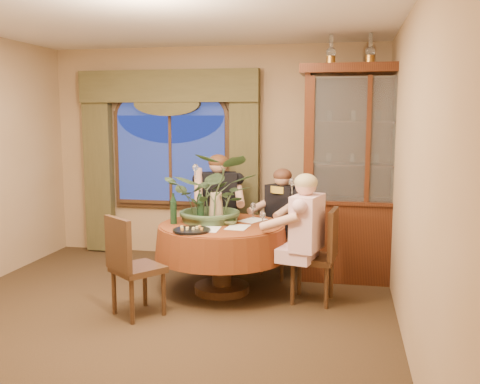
% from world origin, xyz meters
% --- Properties ---
extents(floor, '(5.00, 5.00, 0.00)m').
position_xyz_m(floor, '(0.00, 0.00, 0.00)').
color(floor, black).
rests_on(floor, ground).
extents(wall_back, '(4.50, 0.00, 4.50)m').
position_xyz_m(wall_back, '(0.00, 2.50, 1.40)').
color(wall_back, '#9B7B53').
rests_on(wall_back, ground).
extents(wall_right, '(0.00, 5.00, 5.00)m').
position_xyz_m(wall_right, '(2.25, 0.00, 1.40)').
color(wall_right, '#9B7B53').
rests_on(wall_right, ground).
extents(ceiling, '(5.00, 5.00, 0.00)m').
position_xyz_m(ceiling, '(0.00, 0.00, 2.80)').
color(ceiling, white).
rests_on(ceiling, wall_back).
extents(window, '(1.62, 0.10, 1.32)m').
position_xyz_m(window, '(-0.60, 2.43, 1.30)').
color(window, navy).
rests_on(window, wall_back).
extents(arched_transom, '(1.60, 0.06, 0.44)m').
position_xyz_m(arched_transom, '(-0.60, 2.43, 2.08)').
color(arched_transom, navy).
rests_on(arched_transom, wall_back).
extents(drapery_left, '(0.38, 0.14, 2.32)m').
position_xyz_m(drapery_left, '(-1.63, 2.38, 1.18)').
color(drapery_left, '#413D22').
rests_on(drapery_left, floor).
extents(drapery_right, '(0.38, 0.14, 2.32)m').
position_xyz_m(drapery_right, '(0.43, 2.38, 1.18)').
color(drapery_right, '#413D22').
rests_on(drapery_right, floor).
extents(swag_valance, '(2.45, 0.16, 0.42)m').
position_xyz_m(swag_valance, '(-0.60, 2.35, 2.28)').
color(swag_valance, '#413D22').
rests_on(swag_valance, wall_back).
extents(dining_table, '(1.77, 1.77, 0.75)m').
position_xyz_m(dining_table, '(0.45, 0.97, 0.38)').
color(dining_table, maroon).
rests_on(dining_table, floor).
extents(china_cabinet, '(1.51, 0.59, 2.46)m').
position_xyz_m(china_cabinet, '(1.96, 1.75, 1.23)').
color(china_cabinet, '#35170D').
rests_on(china_cabinet, floor).
extents(oil_lamp_left, '(0.11, 0.11, 0.34)m').
position_xyz_m(oil_lamp_left, '(1.53, 1.75, 2.63)').
color(oil_lamp_left, '#A5722D').
rests_on(oil_lamp_left, china_cabinet).
extents(oil_lamp_center, '(0.11, 0.11, 0.34)m').
position_xyz_m(oil_lamp_center, '(1.96, 1.75, 2.63)').
color(oil_lamp_center, '#A5722D').
rests_on(oil_lamp_center, china_cabinet).
extents(oil_lamp_right, '(0.11, 0.11, 0.34)m').
position_xyz_m(oil_lamp_right, '(2.39, 1.75, 2.63)').
color(oil_lamp_right, '#A5722D').
rests_on(oil_lamp_right, china_cabinet).
extents(chair_right, '(0.46, 0.46, 0.96)m').
position_xyz_m(chair_right, '(1.43, 0.87, 0.48)').
color(chair_right, black).
rests_on(chair_right, floor).
extents(chair_back_right, '(0.59, 0.59, 0.96)m').
position_xyz_m(chair_back_right, '(1.00, 1.72, 0.48)').
color(chair_back_right, black).
rests_on(chair_back_right, floor).
extents(chair_back, '(0.50, 0.50, 0.96)m').
position_xyz_m(chair_back, '(0.25, 1.85, 0.48)').
color(chair_back, black).
rests_on(chair_back, floor).
extents(chair_front_left, '(0.59, 0.59, 0.96)m').
position_xyz_m(chair_front_left, '(-0.18, 0.16, 0.48)').
color(chair_front_left, black).
rests_on(chair_front_left, floor).
extents(person_pink, '(0.55, 0.57, 1.34)m').
position_xyz_m(person_pink, '(1.37, 0.73, 0.67)').
color(person_pink, beige).
rests_on(person_pink, floor).
extents(person_back, '(0.62, 0.59, 1.43)m').
position_xyz_m(person_back, '(0.19, 1.89, 0.72)').
color(person_back, black).
rests_on(person_back, floor).
extents(person_scarf, '(0.62, 0.61, 1.28)m').
position_xyz_m(person_scarf, '(1.01, 1.78, 0.64)').
color(person_scarf, black).
rests_on(person_scarf, floor).
extents(stoneware_vase, '(0.17, 0.17, 0.31)m').
position_xyz_m(stoneware_vase, '(0.35, 1.14, 0.90)').
color(stoneware_vase, tan).
rests_on(stoneware_vase, dining_table).
extents(centerpiece_plant, '(1.01, 1.12, 0.87)m').
position_xyz_m(centerpiece_plant, '(0.34, 1.12, 1.39)').
color(centerpiece_plant, '#375031').
rests_on(centerpiece_plant, dining_table).
extents(olive_bowl, '(0.16, 0.16, 0.05)m').
position_xyz_m(olive_bowl, '(0.54, 0.95, 0.78)').
color(olive_bowl, '#47532B').
rests_on(olive_bowl, dining_table).
extents(cheese_platter, '(0.38, 0.38, 0.02)m').
position_xyz_m(cheese_platter, '(0.24, 0.55, 0.76)').
color(cheese_platter, black).
rests_on(cheese_platter, dining_table).
extents(wine_bottle_0, '(0.07, 0.07, 0.33)m').
position_xyz_m(wine_bottle_0, '(-0.06, 0.88, 0.92)').
color(wine_bottle_0, black).
rests_on(wine_bottle_0, dining_table).
extents(wine_bottle_1, '(0.07, 0.07, 0.33)m').
position_xyz_m(wine_bottle_1, '(0.15, 1.20, 0.92)').
color(wine_bottle_1, black).
rests_on(wine_bottle_1, dining_table).
extents(wine_bottle_2, '(0.07, 0.07, 0.33)m').
position_xyz_m(wine_bottle_2, '(0.24, 0.90, 0.92)').
color(wine_bottle_2, black).
rests_on(wine_bottle_2, dining_table).
extents(wine_bottle_3, '(0.07, 0.07, 0.33)m').
position_xyz_m(wine_bottle_3, '(0.21, 1.04, 0.92)').
color(wine_bottle_3, tan).
rests_on(wine_bottle_3, dining_table).
extents(tasting_paper_0, '(0.23, 0.32, 0.00)m').
position_xyz_m(tasting_paper_0, '(0.66, 0.82, 0.75)').
color(tasting_paper_0, white).
rests_on(tasting_paper_0, dining_table).
extents(tasting_paper_1, '(0.33, 0.36, 0.00)m').
position_xyz_m(tasting_paper_1, '(0.74, 1.22, 0.75)').
color(tasting_paper_1, white).
rests_on(tasting_paper_1, dining_table).
extents(tasting_paper_2, '(0.22, 0.31, 0.00)m').
position_xyz_m(tasting_paper_2, '(0.39, 0.67, 0.75)').
color(tasting_paper_2, white).
rests_on(tasting_paper_2, dining_table).
extents(wine_glass_person_pink, '(0.07, 0.07, 0.18)m').
position_xyz_m(wine_glass_person_pink, '(0.91, 0.85, 0.84)').
color(wine_glass_person_pink, silver).
rests_on(wine_glass_person_pink, dining_table).
extents(wine_glass_person_back, '(0.07, 0.07, 0.18)m').
position_xyz_m(wine_glass_person_back, '(0.32, 1.43, 0.84)').
color(wine_glass_person_back, silver).
rests_on(wine_glass_person_back, dining_table).
extents(wine_glass_person_scarf, '(0.07, 0.07, 0.18)m').
position_xyz_m(wine_glass_person_scarf, '(0.72, 1.36, 0.84)').
color(wine_glass_person_scarf, silver).
rests_on(wine_glass_person_scarf, dining_table).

